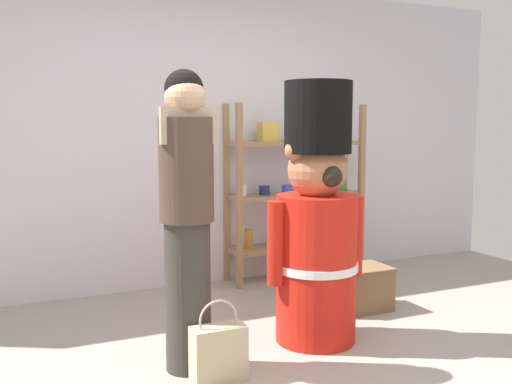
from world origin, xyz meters
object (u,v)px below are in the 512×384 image
(person_shopper, at_px, (187,211))
(shopping_bag, at_px, (219,352))
(teddy_bear_guard, at_px, (317,225))
(merchandise_shelf, at_px, (295,191))
(display_crate, at_px, (359,288))

(person_shopper, xyz_separation_m, shopping_bag, (0.10, -0.22, -0.76))
(teddy_bear_guard, height_order, shopping_bag, teddy_bear_guard)
(teddy_bear_guard, relative_size, person_shopper, 0.98)
(teddy_bear_guard, bearing_deg, merchandise_shelf, 66.55)
(person_shopper, height_order, display_crate, person_shopper)
(merchandise_shelf, xyz_separation_m, teddy_bear_guard, (-0.63, -1.44, -0.03))
(shopping_bag, xyz_separation_m, display_crate, (1.42, 0.71, 0.00))
(teddy_bear_guard, xyz_separation_m, person_shopper, (-0.89, -0.08, 0.15))
(teddy_bear_guard, xyz_separation_m, display_crate, (0.63, 0.41, -0.60))
(merchandise_shelf, bearing_deg, display_crate, -90.03)
(shopping_bag, bearing_deg, person_shopper, 114.19)
(teddy_bear_guard, relative_size, shopping_bag, 3.65)
(merchandise_shelf, relative_size, shopping_bag, 3.45)
(merchandise_shelf, relative_size, display_crate, 3.56)
(merchandise_shelf, height_order, person_shopper, person_shopper)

